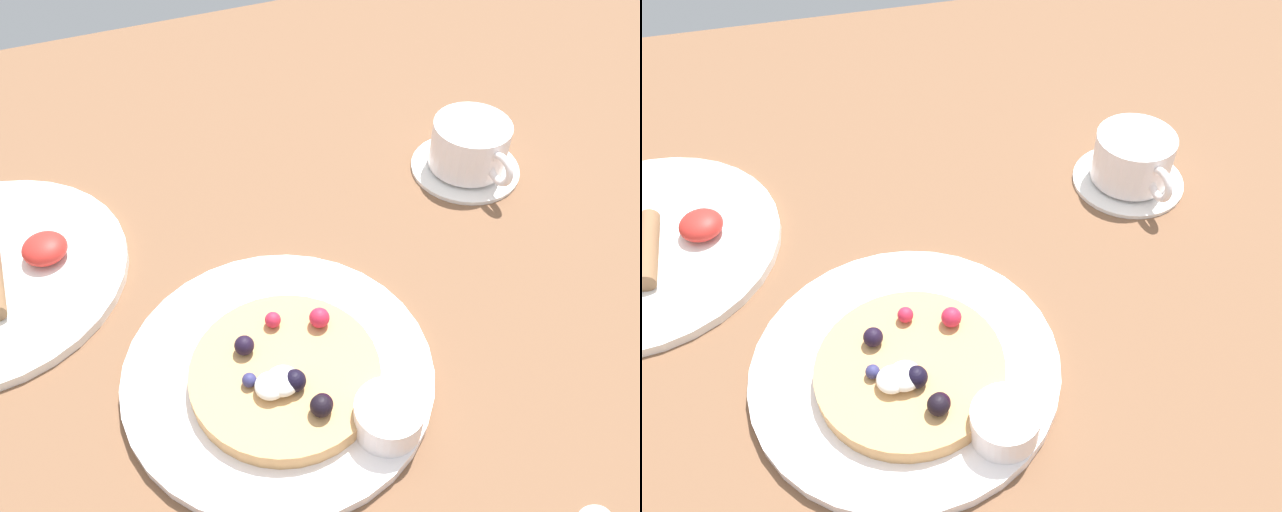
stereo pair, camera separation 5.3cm
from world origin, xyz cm
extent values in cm
cube|color=brown|center=(0.00, 0.00, -1.50)|extent=(176.71, 116.73, 3.00)
cylinder|color=white|center=(-3.38, -6.80, 0.60)|extent=(26.45, 26.45, 1.21)
cylinder|color=tan|center=(-3.19, -8.16, 2.04)|extent=(15.80, 15.80, 1.66)
sphere|color=black|center=(-1.83, -12.90, 3.77)|extent=(1.80, 1.80, 1.80)
sphere|color=black|center=(-1.70, -12.78, 3.72)|extent=(1.72, 1.72, 1.72)
sphere|color=#C5223D|center=(-2.62, -3.50, 3.56)|extent=(1.39, 1.39, 1.39)
sphere|color=#C2213D|center=(1.13, -4.86, 3.75)|extent=(1.77, 1.77, 1.77)
sphere|color=black|center=(-2.98, -10.05, 3.79)|extent=(1.85, 1.85, 1.85)
sphere|color=navy|center=(-6.27, -8.48, 3.46)|extent=(1.19, 1.19, 1.19)
sphere|color=black|center=(-5.69, -5.27, 3.70)|extent=(1.68, 1.68, 1.68)
ellipsoid|color=white|center=(-3.86, -9.67, 3.71)|extent=(2.80, 2.80, 1.68)
ellipsoid|color=white|center=(-4.88, -9.70, 3.63)|extent=(2.55, 2.55, 1.53)
cylinder|color=white|center=(2.90, -15.10, 2.70)|extent=(5.49, 5.49, 2.99)
cylinder|color=maroon|center=(2.90, -15.10, 3.30)|extent=(4.50, 4.50, 0.36)
ellipsoid|color=red|center=(-20.18, 13.83, 2.19)|extent=(4.32, 4.32, 2.37)
cylinder|color=white|center=(25.34, 11.77, 0.45)|extent=(12.18, 12.18, 0.89)
cylinder|color=white|center=(25.34, 11.77, 3.55)|extent=(8.51, 8.51, 5.32)
torus|color=white|center=(25.98, 6.55, 3.82)|extent=(1.25, 3.85, 3.78)
cylinder|color=#825C4A|center=(25.34, 11.77, 5.26)|extent=(7.24, 7.24, 0.43)
camera|label=1|loc=(-11.80, -38.22, 49.59)|focal=38.10mm
camera|label=2|loc=(-6.78, -39.83, 49.59)|focal=38.10mm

